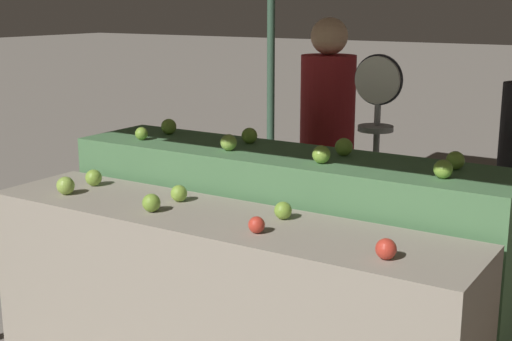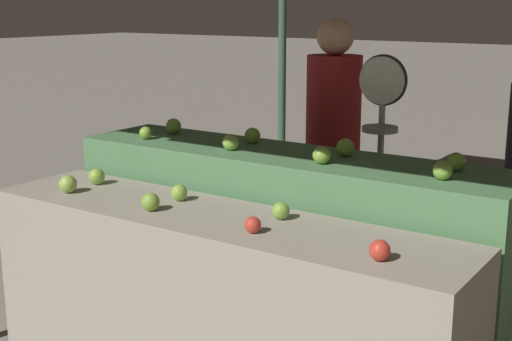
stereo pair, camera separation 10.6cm
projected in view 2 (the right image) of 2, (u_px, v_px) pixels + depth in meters
The scene contains 19 objects.
display_counter_front at pixel (216, 307), 3.28m from camera, with size 2.37×0.55×0.89m, color gray.
display_counter_back at pixel (285, 252), 3.75m from camera, with size 2.37×0.55×1.07m, color #4C7A4C.
apple_front_0 at pixel (68, 184), 3.55m from camera, with size 0.09×0.09×0.09m, color #8EB247.
apple_front_1 at pixel (151, 202), 3.24m from camera, with size 0.08×0.08×0.08m, color #7AA338.
apple_front_2 at pixel (253, 225), 2.93m from camera, with size 0.07×0.07×0.07m, color red.
apple_front_3 at pixel (380, 250), 2.62m from camera, with size 0.08×0.08×0.08m, color red.
apple_front_4 at pixel (97, 176), 3.71m from camera, with size 0.09×0.09×0.09m, color #84AD3D.
apple_front_5 at pixel (179, 193), 3.41m from camera, with size 0.08×0.08×0.08m, color #84AD3D.
apple_front_6 at pixel (281, 211), 3.11m from camera, with size 0.08×0.08×0.08m, color #7AA338.
apple_back_0 at pixel (146, 133), 3.98m from camera, with size 0.07×0.07×0.07m, color #7AA338.
apple_back_1 at pixel (231, 142), 3.68m from camera, with size 0.09×0.09×0.09m, color #8EB247.
apple_back_2 at pixel (322, 155), 3.37m from camera, with size 0.09×0.09×0.09m, color #84AD3D.
apple_back_3 at pixel (442, 170), 3.07m from camera, with size 0.08×0.08×0.08m, color #84AD3D.
apple_back_4 at pixel (174, 126), 4.15m from camera, with size 0.09×0.09×0.09m, color #84AD3D.
apple_back_5 at pixel (252, 136), 3.86m from camera, with size 0.09×0.09×0.09m, color #7AA338.
apple_back_6 at pixel (345, 147), 3.54m from camera, with size 0.09×0.09×0.09m, color #7AA338.
apple_back_7 at pixel (456, 162), 3.23m from camera, with size 0.09×0.09×0.09m, color #84AD3D.
produce_scale at pixel (381, 130), 3.99m from camera, with size 0.28×0.20×1.54m.
person_vendor_at_scale at pixel (333, 135), 4.44m from camera, with size 0.46×0.46×1.73m.
Camera 2 is at (1.86, -2.42, 1.82)m, focal length 50.00 mm.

